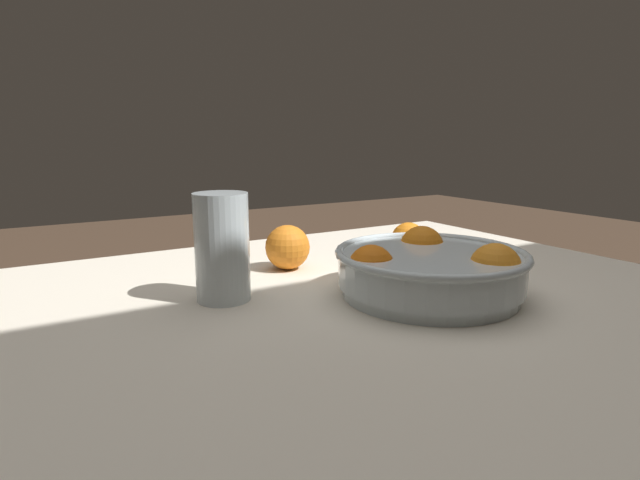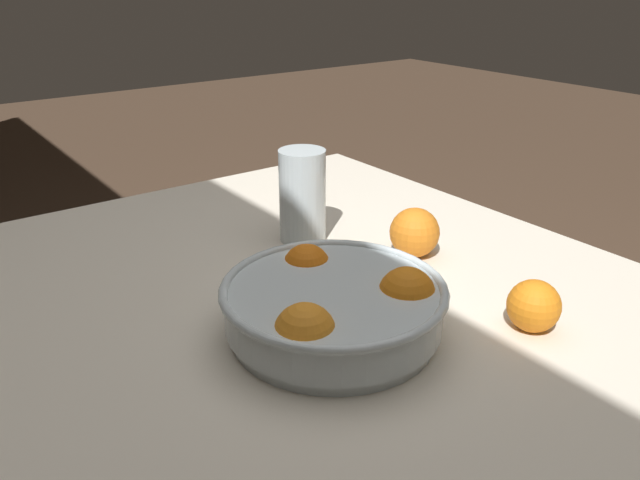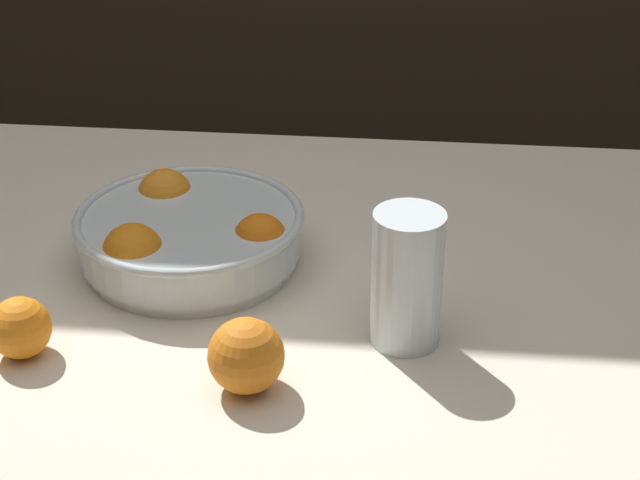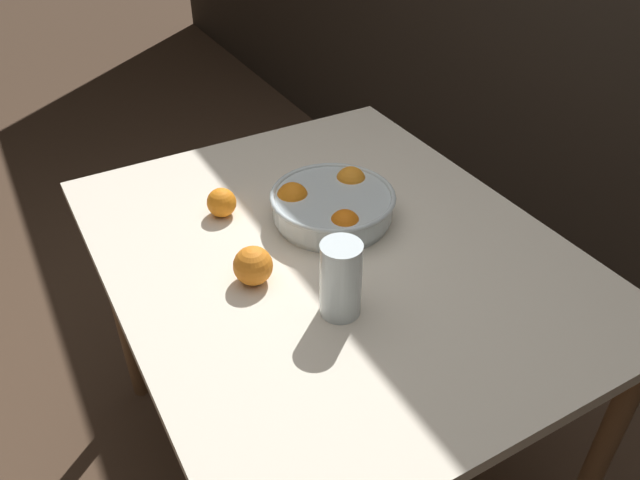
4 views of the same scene
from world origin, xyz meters
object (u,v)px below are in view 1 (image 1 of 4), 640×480
(juice_glass, at_px, (222,253))
(orange_loose_front, at_px, (288,247))
(orange_loose_near_bowl, at_px, (408,239))
(fruit_bowl, at_px, (430,269))

(juice_glass, relative_size, orange_loose_front, 1.96)
(orange_loose_near_bowl, bearing_deg, fruit_bowl, 56.41)
(orange_loose_near_bowl, bearing_deg, juice_glass, 9.80)
(fruit_bowl, distance_m, orange_loose_near_bowl, 0.26)
(juice_glass, height_order, orange_loose_front, juice_glass)
(juice_glass, xyz_separation_m, orange_loose_near_bowl, (-0.42, -0.07, -0.04))
(fruit_bowl, height_order, orange_loose_near_bowl, fruit_bowl)
(orange_loose_near_bowl, relative_size, orange_loose_front, 0.85)
(fruit_bowl, xyz_separation_m, orange_loose_front, (0.11, -0.25, -0.00))
(fruit_bowl, xyz_separation_m, juice_glass, (0.28, -0.14, 0.03))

